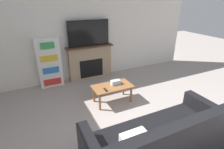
{
  "coord_description": "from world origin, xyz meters",
  "views": [
    {
      "loc": [
        -1.67,
        -0.82,
        2.28
      ],
      "look_at": [
        -0.09,
        2.52,
        0.66
      ],
      "focal_mm": 28.0,
      "sensor_mm": 36.0,
      "label": 1
    }
  ],
  "objects_px": {
    "coffee_table": "(112,88)",
    "bookshelf": "(49,63)",
    "couch": "(159,142)",
    "tv": "(89,33)",
    "fireplace": "(90,62)"
  },
  "relations": [
    {
      "from": "tv",
      "to": "coffee_table",
      "type": "xyz_separation_m",
      "value": [
        0.01,
        -1.51,
        -1.02
      ]
    },
    {
      "from": "tv",
      "to": "couch",
      "type": "xyz_separation_m",
      "value": [
        -0.03,
        -3.24,
        -1.09
      ]
    },
    {
      "from": "fireplace",
      "to": "couch",
      "type": "xyz_separation_m",
      "value": [
        -0.03,
        -3.26,
        -0.22
      ]
    },
    {
      "from": "tv",
      "to": "bookshelf",
      "type": "height_order",
      "value": "tv"
    },
    {
      "from": "tv",
      "to": "couch",
      "type": "height_order",
      "value": "tv"
    },
    {
      "from": "fireplace",
      "to": "coffee_table",
      "type": "height_order",
      "value": "fireplace"
    },
    {
      "from": "couch",
      "to": "tv",
      "type": "bearing_deg",
      "value": 89.41
    },
    {
      "from": "fireplace",
      "to": "tv",
      "type": "relative_size",
      "value": 1.16
    },
    {
      "from": "tv",
      "to": "coffee_table",
      "type": "distance_m",
      "value": 1.82
    },
    {
      "from": "couch",
      "to": "coffee_table",
      "type": "height_order",
      "value": "couch"
    },
    {
      "from": "coffee_table",
      "to": "bookshelf",
      "type": "xyz_separation_m",
      "value": [
        -1.17,
        1.51,
        0.31
      ]
    },
    {
      "from": "fireplace",
      "to": "bookshelf",
      "type": "bearing_deg",
      "value": -178.89
    },
    {
      "from": "couch",
      "to": "coffee_table",
      "type": "bearing_deg",
      "value": 88.51
    },
    {
      "from": "tv",
      "to": "bookshelf",
      "type": "xyz_separation_m",
      "value": [
        -1.16,
        -0.0,
        -0.7
      ]
    },
    {
      "from": "tv",
      "to": "coffee_table",
      "type": "height_order",
      "value": "tv"
    }
  ]
}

